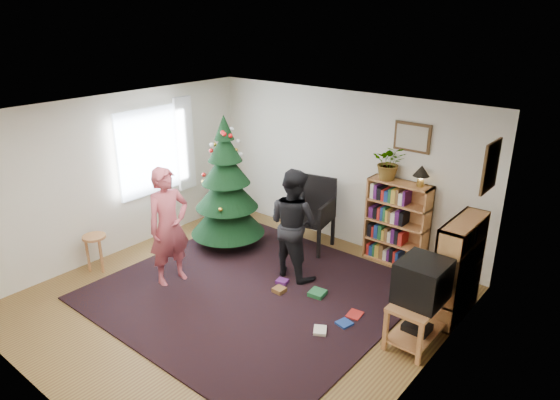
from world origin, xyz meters
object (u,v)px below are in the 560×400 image
Objects in this scene: bookshelf_back at (397,222)px; person_by_chair at (293,224)px; picture_back at (412,137)px; person_standing at (169,227)px; potted_plant at (390,162)px; armchair at (315,210)px; crt_tv at (422,281)px; bookshelf_right at (459,267)px; stool at (95,244)px; table_lamp at (421,172)px; tv_stand at (418,317)px; picture_right at (491,166)px; christmas_tree at (227,193)px.

person_by_chair reaches higher than bookshelf_back.
picture_back is 3.65m from person_standing.
potted_plant is at bearing -115.83° from person_by_chair.
potted_plant reaches higher than armchair.
crt_tv is (1.07, -1.74, -1.16)m from picture_back.
picture_back is at bearing 52.04° from bookshelf_right.
crt_tv is at bearing 18.01° from stool.
table_lamp is at bearing -129.63° from person_by_chair.
person_standing reaches higher than stool.
picture_back is 0.48m from potted_plant.
stool is at bearing 116.34° from bookshelf_right.
stool is (-3.30, -3.04, -0.23)m from bookshelf_back.
bookshelf_back is at bearing 124.89° from crt_tv.
table_lamp is (-0.82, 1.61, 1.19)m from tv_stand.
table_lamp is at bearing 117.12° from tv_stand.
tv_stand is 1.62× the size of potted_plant.
crt_tv is 1.00× the size of stool.
person_standing is at bearing -151.30° from picture_right.
person_by_chair is 3.09× the size of potted_plant.
picture_back reaches higher than person_by_chair.
picture_back is 2.61m from tv_stand.
christmas_tree is at bearing 96.35° from bookshelf_right.
bookshelf_back is 1.00× the size of bookshelf_right.
bookshelf_right is at bearing 81.40° from crt_tv.
potted_plant is at bearing 4.65° from armchair.
picture_right is 0.52× the size of armchair.
picture_right is 1.07× the size of stool.
person_standing reaches higher than bookshelf_back.
potted_plant is at bearing 129.42° from crt_tv.
crt_tv is 2.22m from potted_plant.
bookshelf_back is at bearing -111.10° from picture_back.
tv_stand is at bearing -6.61° from christmas_tree.
stool is at bearing 41.25° from person_by_chair.
stool is at bearing -136.53° from picture_back.
picture_right reaches higher than picture_back.
tv_stand is at bearing -62.88° from table_lamp.
person_by_chair is (2.34, 1.74, 0.38)m from stool.
crt_tv is at bearing -6.61° from christmas_tree.
armchair is 1.47m from potted_plant.
crt_tv is 0.33× the size of person_standing.
picture_back reaches higher than stool.
bookshelf_right is (1.24, -0.79, 0.00)m from bookshelf_back.
person_by_chair is at bearing 36.71° from stool.
picture_right is 1.92× the size of table_lamp.
christmas_tree is 3.54m from crt_tv.
picture_back is 0.42× the size of bookshelf_back.
person_by_chair is at bearing -125.25° from picture_back.
person_by_chair is at bearing -3.99° from christmas_tree.
christmas_tree is 1.44m from person_by_chair.
picture_back is 0.42× the size of bookshelf_right.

